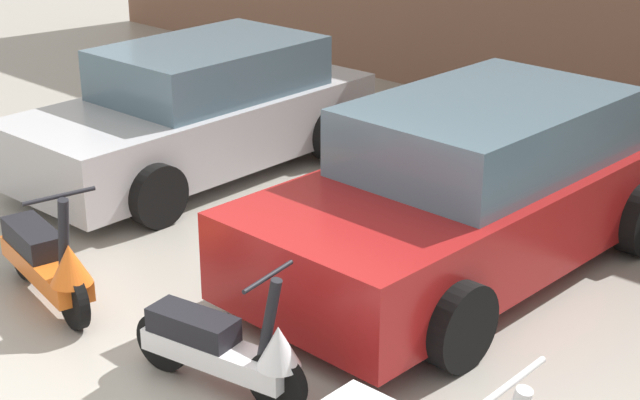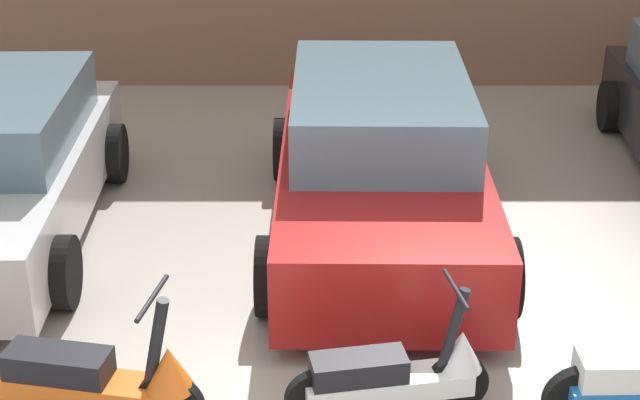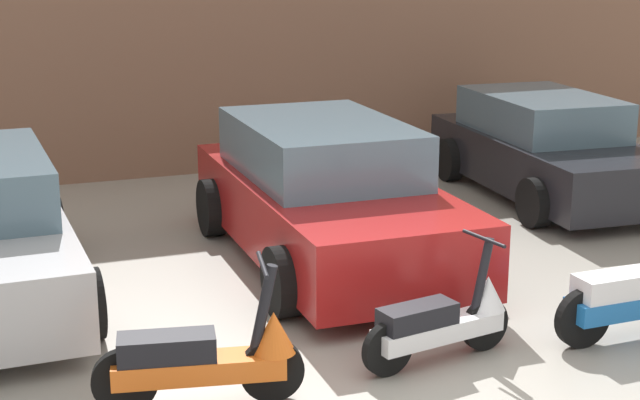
{
  "view_description": "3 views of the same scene",
  "coord_description": "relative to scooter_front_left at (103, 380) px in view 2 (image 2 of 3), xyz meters",
  "views": [
    {
      "loc": [
        4.5,
        -2.83,
        3.5
      ],
      "look_at": [
        0.01,
        1.93,
        0.88
      ],
      "focal_mm": 55.0,
      "sensor_mm": 36.0,
      "label": 1
    },
    {
      "loc": [
        -0.15,
        -4.49,
        4.02
      ],
      "look_at": [
        -0.16,
        2.23,
        0.83
      ],
      "focal_mm": 55.0,
      "sensor_mm": 36.0,
      "label": 2
    },
    {
      "loc": [
        -2.97,
        -5.51,
        3.14
      ],
      "look_at": [
        -0.14,
        2.09,
        0.97
      ],
      "focal_mm": 55.0,
      "sensor_mm": 36.0,
      "label": 3
    }
  ],
  "objects": [
    {
      "name": "scooter_front_right",
      "position": [
        1.87,
        0.1,
        -0.03
      ],
      "size": [
        1.33,
        0.54,
        0.94
      ],
      "rotation": [
        0.0,
        0.0,
        0.18
      ],
      "color": "black",
      "rests_on": "ground_plane"
    },
    {
      "name": "scooter_front_left",
      "position": [
        0.0,
        0.0,
        0.0
      ],
      "size": [
        1.45,
        0.59,
        1.02
      ],
      "rotation": [
        0.0,
        0.0,
        -0.19
      ],
      "color": "black",
      "rests_on": "ground_plane"
    },
    {
      "name": "car_rear_center",
      "position": [
        1.9,
        2.72,
        0.3
      ],
      "size": [
        2.02,
        4.11,
        1.39
      ],
      "rotation": [
        0.0,
        0.0,
        -1.58
      ],
      "color": "maroon",
      "rests_on": "ground_plane"
    }
  ]
}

